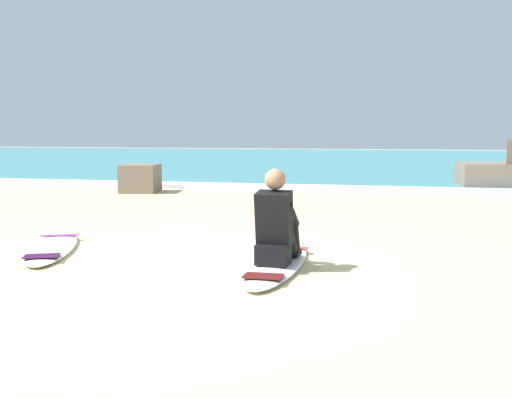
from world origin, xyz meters
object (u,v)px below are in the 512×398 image
surfboard_spare_near (52,247)px  shoreline_rock (140,178)px  surfboard_main (278,263)px  surfer_seated (276,226)px

surfboard_spare_near → shoreline_rock: size_ratio=2.47×
shoreline_rock → surfboard_spare_near: bearing=-75.1°
surfboard_main → surfer_seated: size_ratio=2.45×
surfboard_main → shoreline_rock: size_ratio=2.67×
surfer_seated → surfboard_spare_near: surfer_seated is taller
surfboard_main → shoreline_rock: 7.92m
surfboard_main → surfboard_spare_near: same height
surfer_seated → surfboard_spare_near: (-2.74, 0.34, -0.40)m
surfer_seated → surfboard_spare_near: bearing=172.8°
surfboard_main → surfboard_spare_near: (-2.73, 0.21, 0.00)m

